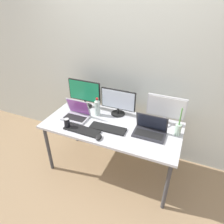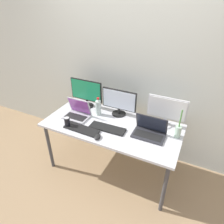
{
  "view_description": "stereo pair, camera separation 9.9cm",
  "coord_description": "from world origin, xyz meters",
  "views": [
    {
      "loc": [
        0.78,
        -1.85,
        2.14
      ],
      "look_at": [
        0.0,
        0.0,
        0.92
      ],
      "focal_mm": 32.0,
      "sensor_mm": 36.0,
      "label": 1
    },
    {
      "loc": [
        0.87,
        -1.81,
        2.14
      ],
      "look_at": [
        0.0,
        0.0,
        0.92
      ],
      "focal_mm": 32.0,
      "sensor_mm": 36.0,
      "label": 2
    }
  ],
  "objects": [
    {
      "name": "ground_plane",
      "position": [
        0.0,
        0.0,
        0.0
      ],
      "size": [
        16.0,
        16.0,
        0.0
      ],
      "primitive_type": "plane",
      "color": "#9E7F5B"
    },
    {
      "name": "wall_back",
      "position": [
        0.0,
        0.59,
        1.3
      ],
      "size": [
        7.0,
        0.08,
        2.6
      ],
      "primitive_type": "cube",
      "color": "silver",
      "rests_on": "ground"
    },
    {
      "name": "work_desk",
      "position": [
        0.0,
        0.0,
        0.68
      ],
      "size": [
        1.67,
        0.79,
        0.74
      ],
      "color": "#424247",
      "rests_on": "ground"
    },
    {
      "name": "monitor_left",
      "position": [
        -0.52,
        0.26,
        0.96
      ],
      "size": [
        0.47,
        0.18,
        0.39
      ],
      "color": "black",
      "rests_on": "work_desk"
    },
    {
      "name": "monitor_center",
      "position": [
        -0.02,
        0.26,
        0.93
      ],
      "size": [
        0.46,
        0.18,
        0.35
      ],
      "color": "black",
      "rests_on": "work_desk"
    },
    {
      "name": "monitor_right",
      "position": [
        0.58,
        0.26,
        0.95
      ],
      "size": [
        0.45,
        0.17,
        0.38
      ],
      "color": "silver",
      "rests_on": "work_desk"
    },
    {
      "name": "laptop_silver",
      "position": [
        -0.48,
        -0.02,
        0.8
      ],
      "size": [
        0.32,
        0.24,
        0.24
      ],
      "color": "#B7B7BC",
      "rests_on": "work_desk"
    },
    {
      "name": "laptop_secondary",
      "position": [
        0.47,
        0.0,
        0.79
      ],
      "size": [
        0.36,
        0.23,
        0.24
      ],
      "color": "#2D2D33",
      "rests_on": "work_desk"
    },
    {
      "name": "keyboard_main",
      "position": [
        -0.01,
        -0.11,
        0.75
      ],
      "size": [
        0.44,
        0.16,
        0.02
      ],
      "primitive_type": "cube",
      "rotation": [
        0.0,
        0.0,
        0.03
      ],
      "color": "black",
      "rests_on": "work_desk"
    },
    {
      "name": "keyboard_aux",
      "position": [
        -0.28,
        -0.25,
        0.75
      ],
      "size": [
        0.44,
        0.15,
        0.02
      ],
      "primitive_type": "cube",
      "rotation": [
        0.0,
        0.0,
        -0.03
      ],
      "color": "black",
      "rests_on": "work_desk"
    },
    {
      "name": "mouse_by_keyboard",
      "position": [
        -0.03,
        -0.31,
        0.76
      ],
      "size": [
        0.08,
        0.12,
        0.04
      ],
      "primitive_type": "ellipsoid",
      "rotation": [
        0.0,
        0.0,
        0.15
      ],
      "color": "black",
      "rests_on": "work_desk"
    },
    {
      "name": "water_bottle",
      "position": [
        -0.26,
        0.13,
        0.85
      ],
      "size": [
        0.07,
        0.07,
        0.25
      ],
      "color": "silver",
      "rests_on": "work_desk"
    },
    {
      "name": "soda_can_near_keyboard",
      "position": [
        -0.46,
        -0.27,
        0.8
      ],
      "size": [
        0.07,
        0.07,
        0.13
      ],
      "color": "black",
      "rests_on": "work_desk"
    },
    {
      "name": "bamboo_vase",
      "position": [
        0.76,
        0.1,
        0.82
      ],
      "size": [
        0.07,
        0.07,
        0.35
      ],
      "color": "#B2D1B7",
      "rests_on": "work_desk"
    }
  ]
}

